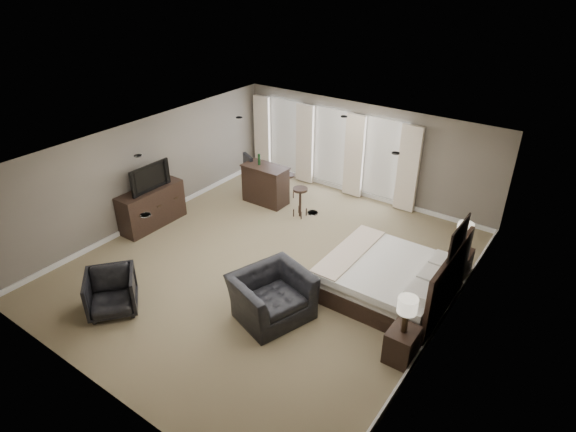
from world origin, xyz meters
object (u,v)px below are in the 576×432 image
Objects in this scene: armchair_near at (272,289)px; bar_stool_right at (300,202)px; nightstand_far at (458,264)px; dresser at (152,207)px; lamp_far at (463,238)px; armchair_far at (111,291)px; lamp_near at (406,315)px; desk_chair at (257,173)px; bar_counter at (266,184)px; nightstand_near at (402,345)px; bar_stool_left at (288,186)px; tv at (149,186)px; bed at (392,265)px.

armchair_near is 3.93m from bar_stool_right.
nightstand_far is 7.27m from dresser.
lamp_far reaches higher than armchair_far.
armchair_near is at bearing -171.67° from lamp_near.
lamp_far is 0.57× the size of desk_chair.
bar_counter is 1.22m from bar_stool_right.
desk_chair is at bearing 172.87° from lamp_far.
bar_counter is at bearing 57.72° from armchair_near.
nightstand_far is 0.36× the size of dresser.
nightstand_near is at bearing 176.10° from desk_chair.
bar_stool_left reaches higher than nightstand_near.
nightstand_far is at bearing -72.17° from tv.
tv reaches higher than bar_stool_right.
dresser is 1.39× the size of bar_counter.
dresser is at bearing 174.43° from nightstand_near.
bed is at bearing -121.54° from lamp_far.
nightstand_near is 0.67× the size of armchair_far.
dresser is 3.03m from bar_counter.
bar_stool_left is at bearing 142.77° from lamp_near.
tv is 1.25× the size of armchair_far.
nightstand_far is 4.07m from armchair_near.
bar_stool_left is at bearing 169.72° from nightstand_far.
armchair_near is at bearing -12.93° from dresser.
armchair_near is at bearing -58.21° from bar_stool_left.
bar_counter is 1.54× the size of bar_stool_right.
armchair_near is at bearing -63.67° from bar_stool_right.
bar_stool_left is (-5.01, 3.81, 0.07)m from nightstand_near.
bar_stool_right reaches higher than bar_stool_left.
dresser is 1.51× the size of tv.
nightstand_near is at bearing -37.23° from bar_stool_left.
nightstand_far is at bearing -159.65° from desk_chair.
armchair_near is at bearing -126.75° from lamp_far.
armchair_near is (-2.43, -0.36, -0.35)m from lamp_near.
armchair_far is at bearing -98.92° from bar_stool_right.
desk_chair is at bearing 50.03° from armchair_far.
nightstand_near is 0.45× the size of armchair_near.
nightstand_far is at bearing 90.00° from nightstand_near.
nightstand_far is at bearing -3.62° from bar_stool_right.
bar_counter is 1.05× the size of desk_chair.
bed is at bearing 121.54° from nightstand_near.
nightstand_near is 2.97m from lamp_far.
armchair_near is 1.70× the size of bar_stool_right.
armchair_far is (-2.55, -1.63, -0.14)m from armchair_near.
tv is at bearing 95.77° from armchair_near.
tv is at bearing 174.43° from lamp_near.
bar_stool_left is (-5.01, 0.91, 0.06)m from nightstand_far.
bed is at bearing 121.54° from lamp_near.
bar_stool_right is (1.21, -0.12, -0.14)m from bar_counter.
lamp_near is 0.74× the size of armchair_far.
bar_stool_right is at bearing 176.38° from lamp_far.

